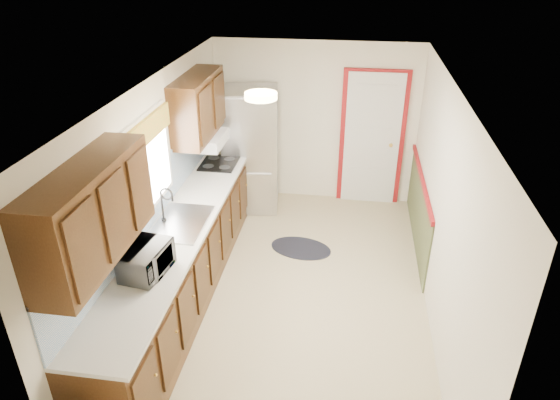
% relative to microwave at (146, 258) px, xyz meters
% --- Properties ---
extents(room_shell, '(3.20, 5.20, 2.52)m').
position_rel_microwave_xyz_m(room_shell, '(1.20, 1.11, 0.09)').
color(room_shell, '#C2B389').
rests_on(room_shell, ground).
extents(kitchen_run, '(0.63, 4.00, 2.20)m').
position_rel_microwave_xyz_m(kitchen_run, '(-0.04, 0.81, -0.30)').
color(kitchen_run, '#361E0C').
rests_on(kitchen_run, ground).
extents(back_wall_trim, '(1.12, 2.30, 2.08)m').
position_rel_microwave_xyz_m(back_wall_trim, '(2.19, 3.32, -0.22)').
color(back_wall_trim, maroon).
rests_on(back_wall_trim, ground).
extents(ceiling_fixture, '(0.30, 0.30, 0.06)m').
position_rel_microwave_xyz_m(ceiling_fixture, '(0.90, 0.91, 1.25)').
color(ceiling_fixture, '#FFD88C').
rests_on(ceiling_fixture, room_shell).
extents(microwave, '(0.34, 0.52, 0.33)m').
position_rel_microwave_xyz_m(microwave, '(0.00, 0.00, 0.00)').
color(microwave, white).
rests_on(microwave, kitchen_run).
extents(refrigerator, '(0.83, 0.80, 1.80)m').
position_rel_microwave_xyz_m(refrigerator, '(0.32, 3.16, -0.20)').
color(refrigerator, '#B7B7BC').
rests_on(refrigerator, ground).
extents(rug, '(0.90, 0.68, 0.01)m').
position_rel_microwave_xyz_m(rug, '(1.19, 2.03, -1.10)').
color(rug, black).
rests_on(rug, ground).
extents(cooktop, '(0.47, 0.56, 0.02)m').
position_rel_microwave_xyz_m(cooktop, '(0.01, 2.51, -0.16)').
color(cooktop, black).
rests_on(cooktop, kitchen_run).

